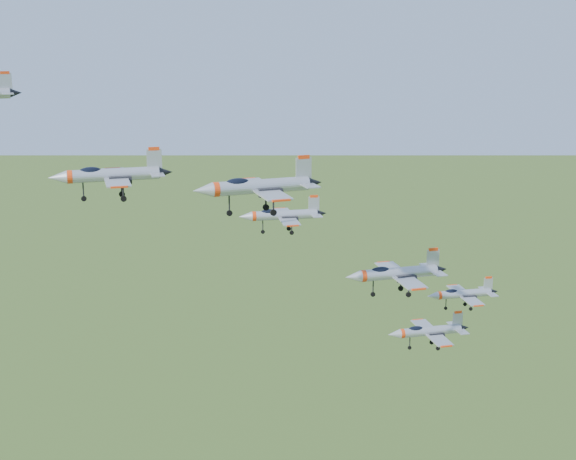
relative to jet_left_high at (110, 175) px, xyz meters
name	(u,v)px	position (x,y,z in m)	size (l,w,h in m)	color
jet_left_high	(110,175)	(0.00, 0.00, 0.00)	(14.08, 11.64, 3.76)	#9A9FA6
jet_right_high	(257,186)	(12.82, -15.62, 0.80)	(13.70, 11.23, 3.68)	#9A9FA6
jet_left_low	(282,215)	(23.15, 6.93, -8.16)	(12.02, 10.05, 3.22)	#9A9FA6
jet_right_low	(396,273)	(31.16, -11.05, -11.74)	(12.93, 10.70, 3.45)	#9A9FA6
jet_trail	(428,331)	(38.37, -6.64, -21.67)	(11.25, 9.34, 3.00)	#9A9FA6
jet_extra	(462,294)	(54.59, 11.56, -24.46)	(12.00, 10.01, 3.21)	#9A9FA6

